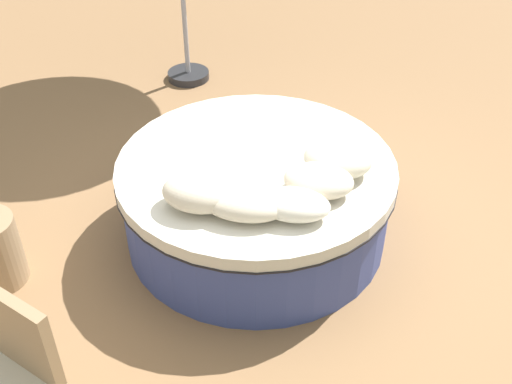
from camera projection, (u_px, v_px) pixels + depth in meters
ground_plane at (256, 232)px, 4.78m from camera, size 16.00×16.00×0.00m
round_bed at (256, 198)px, 4.59m from camera, size 1.98×1.98×0.64m
throw_pillow_0 at (199, 192)px, 3.95m from camera, size 0.48×0.34×0.22m
throw_pillow_1 at (244, 203)px, 3.89m from camera, size 0.55×0.31×0.18m
throw_pillow_2 at (292, 204)px, 3.89m from camera, size 0.47×0.29×0.17m
throw_pillow_3 at (319, 181)px, 4.07m from camera, size 0.46×0.33×0.19m
throw_pillow_4 at (338, 159)px, 4.25m from camera, size 0.47×0.39×0.21m
patio_chair at (5, 370)px, 3.11m from camera, size 0.67×0.66×0.98m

